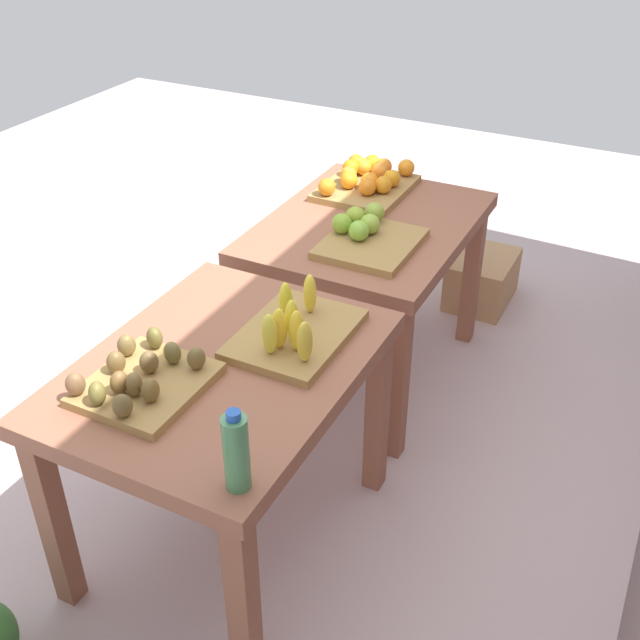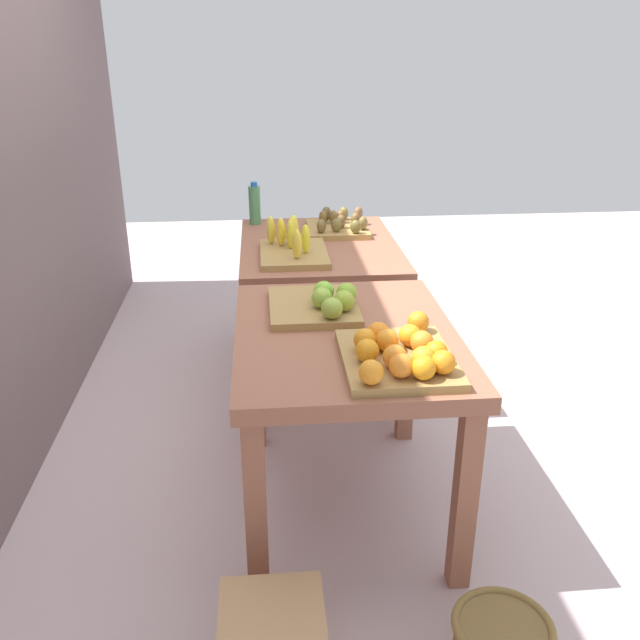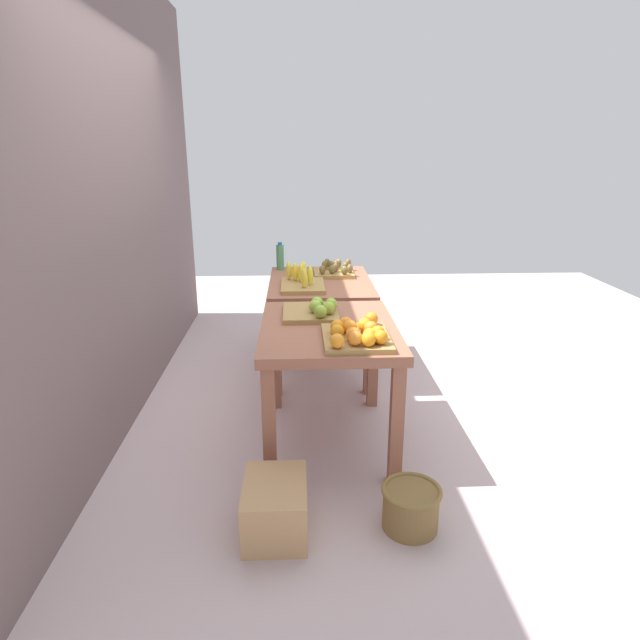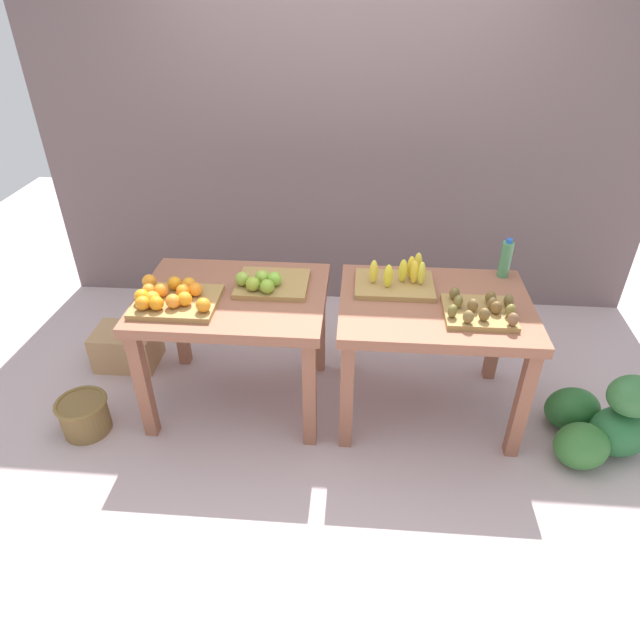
# 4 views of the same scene
# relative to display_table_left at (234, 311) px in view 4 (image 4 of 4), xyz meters

# --- Properties ---
(ground_plane) EXTENTS (8.00, 8.00, 0.00)m
(ground_plane) POSITION_rel_display_table_left_xyz_m (0.56, 0.00, -0.65)
(ground_plane) COLOR #C2ABAD
(back_wall) EXTENTS (4.40, 0.12, 3.00)m
(back_wall) POSITION_rel_display_table_left_xyz_m (0.56, 1.35, 0.85)
(back_wall) COLOR #6C5859
(back_wall) RESTS_ON ground_plane
(display_table_left) EXTENTS (1.04, 0.80, 0.76)m
(display_table_left) POSITION_rel_display_table_left_xyz_m (0.00, 0.00, 0.00)
(display_table_left) COLOR #945A42
(display_table_left) RESTS_ON ground_plane
(display_table_right) EXTENTS (1.04, 0.80, 0.76)m
(display_table_right) POSITION_rel_display_table_left_xyz_m (1.12, 0.00, 0.00)
(display_table_right) COLOR #945A42
(display_table_right) RESTS_ON ground_plane
(orange_bin) EXTENTS (0.46, 0.36, 0.11)m
(orange_bin) POSITION_rel_display_table_left_xyz_m (-0.29, -0.14, 0.16)
(orange_bin) COLOR #A27D44
(orange_bin) RESTS_ON display_table_left
(apple_bin) EXTENTS (0.41, 0.35, 0.11)m
(apple_bin) POSITION_rel_display_table_left_xyz_m (0.19, 0.07, 0.15)
(apple_bin) COLOR #A27D44
(apple_bin) RESTS_ON display_table_left
(banana_crate) EXTENTS (0.44, 0.32, 0.17)m
(banana_crate) POSITION_rel_display_table_left_xyz_m (0.92, 0.15, 0.15)
(banana_crate) COLOR #A27D44
(banana_crate) RESTS_ON display_table_right
(kiwi_bin) EXTENTS (0.37, 0.33, 0.10)m
(kiwi_bin) POSITION_rel_display_table_left_xyz_m (1.33, -0.13, 0.15)
(kiwi_bin) COLOR #A27D44
(kiwi_bin) RESTS_ON display_table_right
(water_bottle) EXTENTS (0.07, 0.07, 0.24)m
(water_bottle) POSITION_rel_display_table_left_xyz_m (1.54, 0.33, 0.22)
(water_bottle) COLOR #4C8C59
(water_bottle) RESTS_ON display_table_right
(watermelon_pile) EXTENTS (0.62, 0.60, 0.50)m
(watermelon_pile) POSITION_rel_display_table_left_xyz_m (2.06, -0.25, -0.47)
(watermelon_pile) COLOR #2A6C39
(watermelon_pile) RESTS_ON ground_plane
(wicker_basket) EXTENTS (0.29, 0.29, 0.22)m
(wicker_basket) POSITION_rel_display_table_left_xyz_m (-0.85, -0.35, -0.53)
(wicker_basket) COLOR brown
(wicker_basket) RESTS_ON ground_plane
(cardboard_produce_box) EXTENTS (0.40, 0.30, 0.26)m
(cardboard_produce_box) POSITION_rel_display_table_left_xyz_m (-0.84, 0.30, -0.52)
(cardboard_produce_box) COLOR tan
(cardboard_produce_box) RESTS_ON ground_plane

